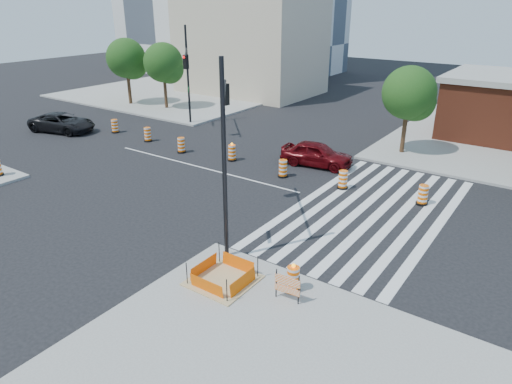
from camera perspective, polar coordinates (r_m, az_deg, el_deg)
ground at (r=28.31m, az=-6.89°, el=3.08°), size 120.00×120.00×0.00m
sidewalk_nw at (r=52.95m, az=-8.66°, el=12.36°), size 22.00×22.00×0.15m
crosswalk_east at (r=22.97m, az=14.06°, el=-2.29°), size 6.75×13.50×0.01m
lane_centerline at (r=28.30m, az=-6.89°, el=3.09°), size 14.00×0.12×0.01m
excavation_pit at (r=16.76m, az=-4.15°, el=-10.82°), size 2.20×2.20×0.90m
beige_midrise at (r=51.55m, az=-0.68°, el=17.86°), size 14.00×10.00×10.00m
red_coupe at (r=28.42m, az=7.61°, el=4.73°), size 4.63×2.36×1.51m
dark_suv at (r=38.88m, az=-23.07°, el=8.00°), size 5.62×3.62×1.44m
signal_pole_se at (r=18.02m, az=-3.97°, el=7.32°), size 3.64×4.65×7.64m
signal_pole_nw at (r=36.31m, az=-8.61°, el=14.98°), size 3.98×4.34×7.61m
pit_drum at (r=16.09m, az=4.65°, el=-10.84°), size 0.55×0.55×1.07m
barricade at (r=15.51m, az=3.94°, el=-11.54°), size 0.93×0.12×1.09m
tree_north_a at (r=46.54m, az=-15.84°, el=15.53°), size 3.70×3.70×6.29m
tree_north_b at (r=43.87m, az=-11.43°, el=15.32°), size 3.56×3.56×6.05m
tree_north_c at (r=31.22m, az=18.63°, el=11.31°), size 3.39×3.39×5.77m
median_drum_0 at (r=37.23m, az=-17.23°, el=7.82°), size 0.60×0.60×1.02m
median_drum_1 at (r=34.22m, az=-13.39°, el=6.96°), size 0.60×0.60×1.02m
median_drum_2 at (r=31.18m, az=-9.32°, el=5.74°), size 0.60×0.60×1.02m
median_drum_3 at (r=29.22m, az=-3.01°, el=4.87°), size 0.60×0.60×1.18m
median_drum_4 at (r=26.46m, az=3.39°, el=2.89°), size 0.60×0.60×1.02m
median_drum_5 at (r=25.18m, az=10.81°, el=1.44°), size 0.60×0.60×1.02m
median_drum_6 at (r=24.29m, az=20.13°, el=-0.41°), size 0.60×0.60×1.02m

